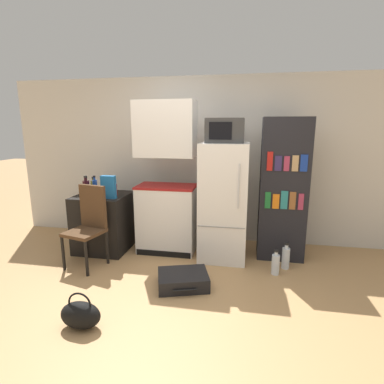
% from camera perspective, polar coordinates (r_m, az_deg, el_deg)
% --- Properties ---
extents(ground_plane, '(24.00, 24.00, 0.00)m').
position_cam_1_polar(ground_plane, '(3.09, -4.09, -21.38)').
color(ground_plane, tan).
extents(wall_back, '(6.40, 0.10, 2.43)m').
position_cam_1_polar(wall_back, '(4.53, 4.55, 5.97)').
color(wall_back, beige).
rests_on(wall_back, ground_plane).
extents(side_table, '(0.69, 0.68, 0.79)m').
position_cam_1_polar(side_table, '(4.42, -16.40, -5.50)').
color(side_table, black).
rests_on(side_table, ground_plane).
extents(kitchen_hutch, '(0.80, 0.47, 2.04)m').
position_cam_1_polar(kitchen_hutch, '(4.07, -4.89, 1.44)').
color(kitchen_hutch, white).
rests_on(kitchen_hutch, ground_plane).
extents(refrigerator, '(0.60, 0.63, 1.52)m').
position_cam_1_polar(refrigerator, '(3.91, 6.04, -1.88)').
color(refrigerator, white).
rests_on(refrigerator, ground_plane).
extents(microwave, '(0.46, 0.41, 0.30)m').
position_cam_1_polar(microwave, '(3.79, 6.34, 11.55)').
color(microwave, '#333333').
rests_on(microwave, refrigerator).
extents(bookshelf, '(0.59, 0.35, 1.83)m').
position_cam_1_polar(bookshelf, '(4.02, 16.97, 0.34)').
color(bookshelf, black).
rests_on(bookshelf, ground_plane).
extents(bottle_ketchup_red, '(0.07, 0.07, 0.20)m').
position_cam_1_polar(bottle_ketchup_red, '(4.21, -14.57, 0.48)').
color(bottle_ketchup_red, '#AD1914').
rests_on(bottle_ketchup_red, side_table).
extents(bottle_wine_dark, '(0.09, 0.09, 0.30)m').
position_cam_1_polar(bottle_wine_dark, '(4.15, -19.49, 0.58)').
color(bottle_wine_dark, black).
rests_on(bottle_wine_dark, side_table).
extents(bottle_olive_oil, '(0.08, 0.08, 0.25)m').
position_cam_1_polar(bottle_olive_oil, '(4.31, -18.21, 0.84)').
color(bottle_olive_oil, '#566619').
rests_on(bottle_olive_oil, side_table).
extents(bottle_blue_soda, '(0.06, 0.06, 0.29)m').
position_cam_1_polar(bottle_blue_soda, '(4.20, -18.00, 0.76)').
color(bottle_blue_soda, '#1E47A3').
rests_on(bottle_blue_soda, side_table).
extents(cereal_box, '(0.19, 0.07, 0.30)m').
position_cam_1_polar(cereal_box, '(4.04, -15.61, 0.89)').
color(cereal_box, '#1E66A8').
rests_on(cereal_box, side_table).
extents(chair, '(0.48, 0.49, 1.01)m').
position_cam_1_polar(chair, '(3.94, -18.99, -5.10)').
color(chair, black).
rests_on(chair, ground_plane).
extents(suitcase_large_flat, '(0.63, 0.55, 0.15)m').
position_cam_1_polar(suitcase_large_flat, '(3.41, -1.73, -16.36)').
color(suitcase_large_flat, black).
rests_on(suitcase_large_flat, ground_plane).
extents(handbag, '(0.36, 0.20, 0.33)m').
position_cam_1_polar(handbag, '(2.95, -20.45, -21.05)').
color(handbag, black).
rests_on(handbag, ground_plane).
extents(water_bottle_front, '(0.09, 0.09, 0.31)m').
position_cam_1_polar(water_bottle_front, '(3.76, 15.62, -13.05)').
color(water_bottle_front, silver).
rests_on(water_bottle_front, ground_plane).
extents(water_bottle_middle, '(0.09, 0.09, 0.33)m').
position_cam_1_polar(water_bottle_middle, '(3.93, 17.42, -11.81)').
color(water_bottle_middle, silver).
rests_on(water_bottle_middle, ground_plane).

